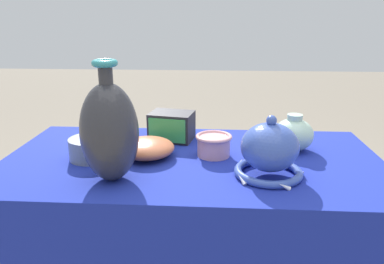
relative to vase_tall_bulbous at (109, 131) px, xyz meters
The scene contains 8 objects.
display_table 0.34m from the vase_tall_bulbous, 37.45° to the left, with size 1.17×0.61×0.74m.
vase_tall_bulbous is the anchor object (origin of this frame).
vase_dome_bell 0.43m from the vase_tall_bulbous, ahead, with size 0.19×0.20×0.18m.
mosaic_tile_box 0.38m from the vase_tall_bulbous, 70.49° to the left, with size 0.16×0.14×0.10m.
pot_squat_slate 0.21m from the vase_tall_bulbous, 125.06° to the left, with size 0.14×0.14×0.07m, color slate.
bowl_shallow_terracotta 0.21m from the vase_tall_bulbous, 69.45° to the left, with size 0.17×0.17×0.06m, color #BC6642.
cup_wide_rose 0.35m from the vase_tall_bulbous, 35.69° to the left, with size 0.11×0.11×0.07m.
jar_round_celadon 0.60m from the vase_tall_bulbous, 26.27° to the left, with size 0.13×0.13×0.12m.
Camera 1 is at (0.07, -1.09, 1.17)m, focal length 35.00 mm.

